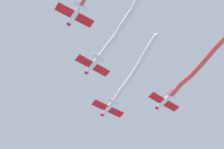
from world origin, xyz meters
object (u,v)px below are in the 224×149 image
(airplane_right_wing, at_px, (164,101))
(airplane_left_wing, at_px, (93,65))
(airplane_slot, at_px, (75,15))
(airplane_lead, at_px, (108,108))

(airplane_right_wing, bearing_deg, airplane_left_wing, 88.03)
(airplane_slot, bearing_deg, airplane_right_wing, -70.98)
(airplane_slot, bearing_deg, airplane_left_wing, -45.67)
(airplane_lead, distance_m, airplane_slot, 22.25)
(airplane_lead, bearing_deg, airplane_right_wing, -130.57)
(airplane_left_wing, distance_m, airplane_right_wing, 16.54)
(airplane_lead, relative_size, airplane_left_wing, 1.00)
(airplane_left_wing, height_order, airplane_slot, airplane_left_wing)
(airplane_lead, xyz_separation_m, airplane_left_wing, (8.86, -6.73, 0.00))
(airplane_lead, bearing_deg, airplane_left_wing, 133.41)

